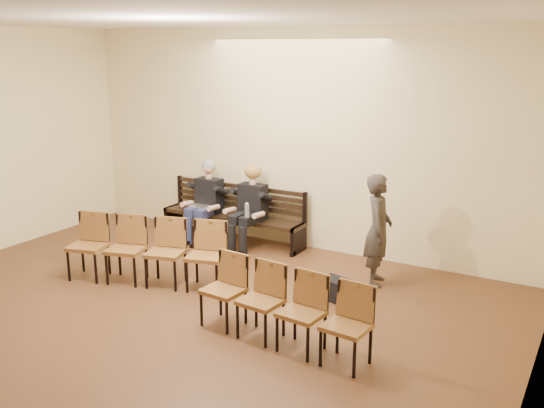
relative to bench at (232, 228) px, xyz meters
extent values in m
plane|color=#55311D|center=(1.00, -4.65, -0.23)|extent=(10.00, 10.00, 0.00)
cube|color=#FAEDB4|center=(1.00, 0.35, 1.52)|extent=(8.00, 0.02, 3.50)
cube|color=#FAEDB4|center=(5.00, -4.65, 1.52)|extent=(0.02, 10.00, 3.50)
cube|color=white|center=(1.00, -4.65, 3.27)|extent=(8.00, 10.00, 0.02)
cube|color=black|center=(0.00, 0.00, 0.00)|extent=(2.60, 0.90, 0.45)
cube|color=silver|center=(-0.46, -0.25, 0.35)|extent=(0.39, 0.34, 0.25)
cylinder|color=silver|center=(0.54, -0.39, 0.34)|extent=(0.08, 0.08, 0.24)
cube|color=black|center=(2.53, -1.40, -0.08)|extent=(0.43, 0.35, 0.28)
imported|color=#352F2B|center=(2.78, -0.60, 0.67)|extent=(0.60, 0.75, 1.78)
cube|color=olive|center=(2.49, -2.80, 0.20)|extent=(2.11, 0.66, 0.85)
cube|color=olive|center=(0.02, -2.18, 0.24)|extent=(2.29, 1.11, 0.92)
camera|label=1|loc=(5.46, -8.15, 2.97)|focal=40.00mm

